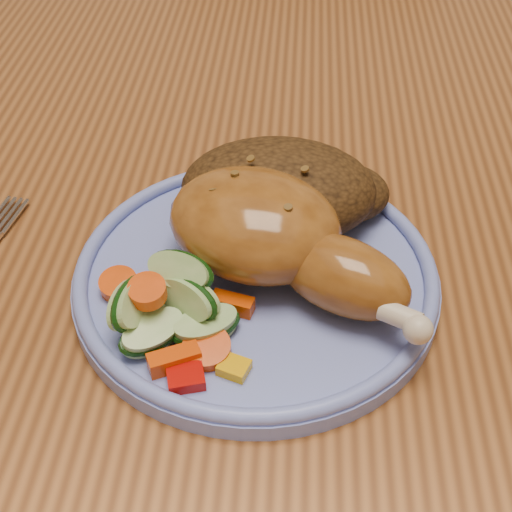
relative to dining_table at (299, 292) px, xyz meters
name	(u,v)px	position (x,y,z in m)	size (l,w,h in m)	color
dining_table	(299,292)	(0.00, 0.00, 0.00)	(0.90, 1.40, 0.75)	brown
chair_far	(303,93)	(0.00, 0.63, -0.17)	(0.42, 0.42, 0.91)	#4C2D16
plate	(256,279)	(-0.03, -0.08, 0.09)	(0.24, 0.24, 0.01)	#6C7ED1
plate_rim	(256,267)	(-0.03, -0.08, 0.10)	(0.24, 0.24, 0.01)	#6C7ED1
chicken_leg	(275,236)	(-0.02, -0.07, 0.12)	(0.18, 0.15, 0.06)	#94591F
rice_pilaf	(283,191)	(-0.02, -0.02, 0.12)	(0.15, 0.10, 0.06)	#3F270F
vegetable_pile	(169,309)	(-0.08, -0.13, 0.11)	(0.10, 0.10, 0.05)	#A50A05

